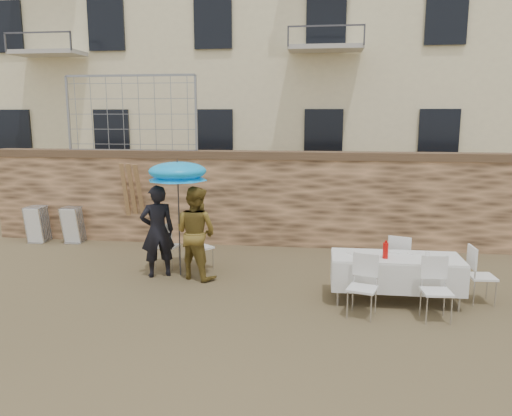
# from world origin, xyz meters

# --- Properties ---
(ground) EXTENTS (80.00, 80.00, 0.00)m
(ground) POSITION_xyz_m (0.00, 0.00, 0.00)
(ground) COLOR brown
(ground) RESTS_ON ground
(stone_wall) EXTENTS (13.00, 0.50, 2.20)m
(stone_wall) POSITION_xyz_m (0.00, 5.00, 1.10)
(stone_wall) COLOR #916A48
(stone_wall) RESTS_ON ground
(chain_link_fence) EXTENTS (3.20, 0.06, 1.80)m
(chain_link_fence) POSITION_xyz_m (-3.00, 5.00, 3.10)
(chain_link_fence) COLOR gray
(chain_link_fence) RESTS_ON stone_wall
(man_suit) EXTENTS (0.77, 0.68, 1.78)m
(man_suit) POSITION_xyz_m (-1.51, 2.27, 0.89)
(man_suit) COLOR black
(man_suit) RESTS_ON ground
(woman_dress) EXTENTS (1.06, 0.96, 1.77)m
(woman_dress) POSITION_xyz_m (-0.76, 2.27, 0.88)
(woman_dress) COLOR olive
(woman_dress) RESTS_ON ground
(umbrella) EXTENTS (1.14, 1.14, 2.09)m
(umbrella) POSITION_xyz_m (-1.11, 2.37, 1.97)
(umbrella) COLOR #3F3F44
(umbrella) RESTS_ON ground
(couple_chair_left) EXTENTS (0.54, 0.54, 0.96)m
(couple_chair_left) POSITION_xyz_m (-1.51, 2.82, 0.48)
(couple_chair_left) COLOR white
(couple_chair_left) RESTS_ON ground
(couple_chair_right) EXTENTS (0.68, 0.68, 0.96)m
(couple_chair_right) POSITION_xyz_m (-0.81, 2.82, 0.48)
(couple_chair_right) COLOR white
(couple_chair_right) RESTS_ON ground
(banquet_table) EXTENTS (2.10, 0.85, 0.78)m
(banquet_table) POSITION_xyz_m (2.84, 1.51, 0.73)
(banquet_table) COLOR silver
(banquet_table) RESTS_ON ground
(soda_bottle) EXTENTS (0.09, 0.09, 0.26)m
(soda_bottle) POSITION_xyz_m (2.64, 1.36, 0.91)
(soda_bottle) COLOR red
(soda_bottle) RESTS_ON banquet_table
(table_chair_front_left) EXTENTS (0.60, 0.60, 0.96)m
(table_chair_front_left) POSITION_xyz_m (2.24, 0.76, 0.48)
(table_chair_front_left) COLOR white
(table_chair_front_left) RESTS_ON ground
(table_chair_front_right) EXTENTS (0.52, 0.52, 0.96)m
(table_chair_front_right) POSITION_xyz_m (3.34, 0.76, 0.48)
(table_chair_front_right) COLOR white
(table_chair_front_right) RESTS_ON ground
(table_chair_back) EXTENTS (0.61, 0.61, 0.96)m
(table_chair_back) POSITION_xyz_m (3.04, 2.31, 0.48)
(table_chair_back) COLOR white
(table_chair_back) RESTS_ON ground
(table_chair_side) EXTENTS (0.51, 0.51, 0.96)m
(table_chair_side) POSITION_xyz_m (4.24, 1.61, 0.48)
(table_chair_side) COLOR white
(table_chair_side) RESTS_ON ground
(chair_stack_left) EXTENTS (0.46, 0.55, 0.92)m
(chair_stack_left) POSITION_xyz_m (-5.28, 4.61, 0.46)
(chair_stack_left) COLOR white
(chair_stack_left) RESTS_ON ground
(chair_stack_right) EXTENTS (0.46, 0.47, 0.92)m
(chair_stack_right) POSITION_xyz_m (-4.38, 4.61, 0.46)
(chair_stack_right) COLOR white
(chair_stack_right) RESTS_ON ground
(wood_planks) EXTENTS (0.70, 0.20, 2.00)m
(wood_planks) POSITION_xyz_m (-2.78, 4.68, 1.00)
(wood_planks) COLOR #A37749
(wood_planks) RESTS_ON ground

